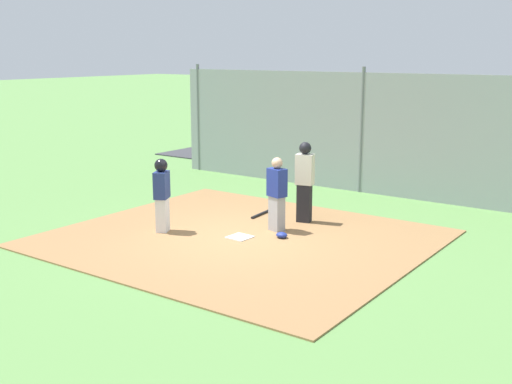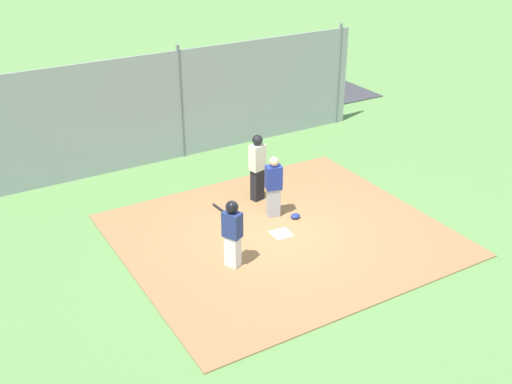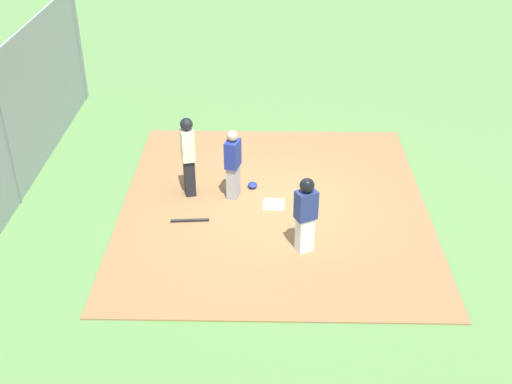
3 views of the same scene
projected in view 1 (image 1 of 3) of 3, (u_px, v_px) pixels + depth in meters
name	position (u px, v px, depth m)	size (l,w,h in m)	color
ground_plane	(240.00, 239.00, 12.84)	(140.00, 140.00, 0.00)	#5B8947
dirt_infield	(240.00, 238.00, 12.84)	(7.20, 6.40, 0.03)	olive
home_plate	(240.00, 237.00, 12.83)	(0.44, 0.44, 0.02)	white
catcher	(277.00, 193.00, 13.17)	(0.44, 0.36, 1.56)	#9E9EA3
umpire	(305.00, 180.00, 13.83)	(0.43, 0.34, 1.79)	black
runner	(162.00, 191.00, 13.10)	(0.40, 0.46, 1.55)	silver
baseball_bat	(261.00, 214.00, 14.57)	(0.06, 0.06, 0.78)	black
catcher_mask	(282.00, 235.00, 12.80)	(0.24, 0.20, 0.12)	navy
backstop_fence	(362.00, 133.00, 16.82)	(12.00, 0.10, 3.35)	#93999E
parking_lot	(414.00, 169.00, 20.30)	(18.00, 5.20, 0.04)	#38383D
parked_car_red	(409.00, 149.00, 20.57)	(4.32, 2.13, 1.28)	maroon
parked_car_silver	(338.00, 143.00, 21.91)	(4.26, 2.01, 1.28)	#B2B2B7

